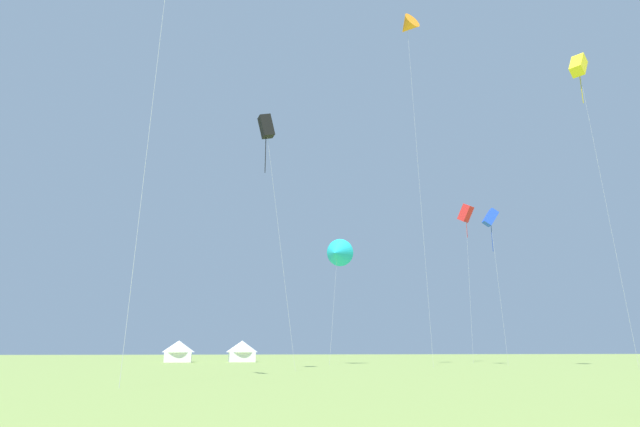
{
  "coord_description": "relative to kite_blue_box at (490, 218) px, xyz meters",
  "views": [
    {
      "loc": [
        -7.65,
        -3.19,
        1.43
      ],
      "look_at": [
        0.0,
        32.0,
        10.76
      ],
      "focal_mm": 29.75,
      "sensor_mm": 36.0,
      "label": 1
    }
  ],
  "objects": [
    {
      "name": "kite_black_box",
      "position": [
        -25.6,
        -10.72,
        3.56
      ],
      "size": [
        3.21,
        1.17,
        19.9
      ],
      "color": "black",
      "rests_on": "ground"
    },
    {
      "name": "kite_orange_delta",
      "position": [
        -10.2,
        -3.93,
        19.47
      ],
      "size": [
        2.72,
        3.31,
        36.03
      ],
      "color": "orange",
      "rests_on": "ground"
    },
    {
      "name": "festival_tent_right",
      "position": [
        -32.58,
        21.22,
        -13.84
      ],
      "size": [
        4.1,
        4.1,
        2.66
      ],
      "color": "white",
      "rests_on": "ground"
    },
    {
      "name": "kite_cyan_delta",
      "position": [
        -15.82,
        5.01,
        -3.55
      ],
      "size": [
        4.12,
        4.14,
        13.49
      ],
      "color": "#1EB7CC",
      "rests_on": "ground"
    },
    {
      "name": "kite_blue_box",
      "position": [
        0.0,
        0.0,
        0.0
      ],
      "size": [
        1.85,
        1.63,
        16.34
      ],
      "color": "blue",
      "rests_on": "ground"
    },
    {
      "name": "kite_red_box",
      "position": [
        2.73,
        10.48,
        3.3
      ],
      "size": [
        2.5,
        3.29,
        19.85
      ],
      "color": "red",
      "rests_on": "ground"
    },
    {
      "name": "kite_yellow_box",
      "position": [
        3.74,
        -11.45,
        12.24
      ],
      "size": [
        2.44,
        2.16,
        28.84
      ],
      "color": "yellow",
      "rests_on": "ground"
    },
    {
      "name": "festival_tent_center",
      "position": [
        -24.6,
        21.22,
        -13.83
      ],
      "size": [
        4.11,
        4.11,
        2.67
      ],
      "color": "white",
      "rests_on": "ground"
    }
  ]
}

